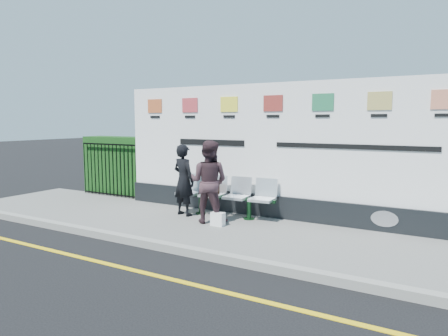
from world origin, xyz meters
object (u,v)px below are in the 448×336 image
(billboard, at_px, (274,160))
(woman_left, at_px, (184,180))
(woman_right, at_px, (209,182))
(bench, at_px, (224,206))

(billboard, relative_size, woman_left, 4.88)
(billboard, height_order, woman_left, billboard)
(billboard, relative_size, woman_right, 4.55)
(billboard, bearing_deg, bench, -150.63)
(bench, bearing_deg, woman_right, -96.05)
(bench, height_order, woman_right, woman_right)
(woman_right, bearing_deg, billboard, -139.49)
(billboard, relative_size, bench, 3.43)
(bench, bearing_deg, woman_left, -162.34)
(bench, xyz_separation_m, woman_right, (-0.02, -0.62, 0.63))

